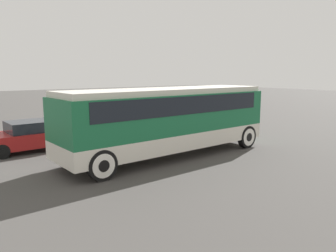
{
  "coord_description": "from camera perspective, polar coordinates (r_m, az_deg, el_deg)",
  "views": [
    {
      "loc": [
        -8.72,
        -10.67,
        3.56
      ],
      "look_at": [
        0.0,
        0.0,
        1.31
      ],
      "focal_mm": 35.0,
      "sensor_mm": 36.0,
      "label": 1
    }
  ],
  "objects": [
    {
      "name": "parked_car_mid",
      "position": [
        16.5,
        -21.61,
        -1.42
      ],
      "size": [
        4.56,
        1.97,
        1.37
      ],
      "color": "maroon",
      "rests_on": "ground_plane"
    },
    {
      "name": "parked_car_near",
      "position": [
        23.09,
        -3.91,
        2.07
      ],
      "size": [
        4.31,
        1.85,
        1.35
      ],
      "color": "silver",
      "rests_on": "ground_plane"
    },
    {
      "name": "tour_bus",
      "position": [
        13.96,
        0.3,
        1.86
      ],
      "size": [
        9.59,
        2.62,
        2.92
      ],
      "color": "silver",
      "rests_on": "ground_plane"
    },
    {
      "name": "ground_plane",
      "position": [
        14.23,
        0.0,
        -5.22
      ],
      "size": [
        120.0,
        120.0,
        0.0
      ],
      "primitive_type": "plane",
      "color": "#423F3D"
    }
  ]
}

